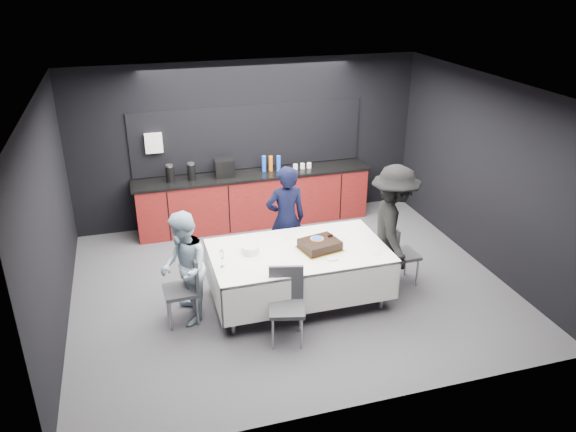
# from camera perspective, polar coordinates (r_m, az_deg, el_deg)

# --- Properties ---
(ground) EXTENTS (6.00, 6.00, 0.00)m
(ground) POSITION_cam_1_polar(r_m,az_deg,el_deg) (8.11, 0.20, -7.05)
(ground) COLOR #47474C
(ground) RESTS_ON ground
(room_shell) EXTENTS (6.04, 5.04, 2.82)m
(room_shell) POSITION_cam_1_polar(r_m,az_deg,el_deg) (7.32, 0.22, 5.47)
(room_shell) COLOR white
(room_shell) RESTS_ON ground
(kitchenette) EXTENTS (4.10, 0.64, 2.05)m
(kitchenette) POSITION_cam_1_polar(r_m,az_deg,el_deg) (9.79, -3.58, 2.18)
(kitchenette) COLOR #61100F
(kitchenette) RESTS_ON ground
(party_table) EXTENTS (2.32, 1.32, 0.78)m
(party_table) POSITION_cam_1_polar(r_m,az_deg,el_deg) (7.46, 1.08, -4.38)
(party_table) COLOR #99999E
(party_table) RESTS_ON ground
(cake_assembly) EXTENTS (0.60, 0.52, 0.16)m
(cake_assembly) POSITION_cam_1_polar(r_m,az_deg,el_deg) (7.39, 3.25, -2.93)
(cake_assembly) COLOR gold
(cake_assembly) RESTS_ON party_table
(plate_stack) EXTENTS (0.23, 0.23, 0.10)m
(plate_stack) POSITION_cam_1_polar(r_m,az_deg,el_deg) (7.31, -3.86, -3.40)
(plate_stack) COLOR white
(plate_stack) RESTS_ON party_table
(loose_plate_near) EXTENTS (0.20, 0.20, 0.01)m
(loose_plate_near) POSITION_cam_1_polar(r_m,az_deg,el_deg) (7.02, -0.28, -5.01)
(loose_plate_near) COLOR white
(loose_plate_near) RESTS_ON party_table
(loose_plate_right_a) EXTENTS (0.18, 0.18, 0.01)m
(loose_plate_right_a) POSITION_cam_1_polar(r_m,az_deg,el_deg) (7.72, 5.25, -2.26)
(loose_plate_right_a) COLOR white
(loose_plate_right_a) RESTS_ON party_table
(loose_plate_right_b) EXTENTS (0.20, 0.20, 0.01)m
(loose_plate_right_b) POSITION_cam_1_polar(r_m,az_deg,el_deg) (7.43, 8.88, -3.57)
(loose_plate_right_b) COLOR white
(loose_plate_right_b) RESTS_ON party_table
(loose_plate_far) EXTENTS (0.18, 0.18, 0.01)m
(loose_plate_far) POSITION_cam_1_polar(r_m,az_deg,el_deg) (7.72, 0.19, -2.13)
(loose_plate_far) COLOR white
(loose_plate_far) RESTS_ON party_table
(fork_pile) EXTENTS (0.14, 0.09, 0.02)m
(fork_pile) POSITION_cam_1_polar(r_m,az_deg,el_deg) (7.17, 4.54, -4.36)
(fork_pile) COLOR white
(fork_pile) RESTS_ON party_table
(champagne_flute) EXTENTS (0.06, 0.06, 0.22)m
(champagne_flute) POSITION_cam_1_polar(r_m,az_deg,el_deg) (6.97, -6.76, -3.99)
(champagne_flute) COLOR white
(champagne_flute) RESTS_ON party_table
(chair_left) EXTENTS (0.44, 0.44, 0.92)m
(chair_left) POSITION_cam_1_polar(r_m,az_deg,el_deg) (7.23, -10.26, -6.79)
(chair_left) COLOR #323237
(chair_left) RESTS_ON ground
(chair_right) EXTENTS (0.43, 0.43, 0.92)m
(chair_right) POSITION_cam_1_polar(r_m,az_deg,el_deg) (8.06, 11.05, -3.40)
(chair_right) COLOR #323237
(chair_right) RESTS_ON ground
(chair_near) EXTENTS (0.51, 0.51, 0.92)m
(chair_near) POSITION_cam_1_polar(r_m,az_deg,el_deg) (6.82, -0.16, -8.44)
(chair_near) COLOR #323237
(chair_near) RESTS_ON ground
(person_center) EXTENTS (0.61, 0.41, 1.64)m
(person_center) POSITION_cam_1_polar(r_m,az_deg,el_deg) (8.15, -0.22, -0.36)
(person_center) COLOR black
(person_center) RESTS_ON ground
(person_left) EXTENTS (0.57, 0.73, 1.49)m
(person_left) POSITION_cam_1_polar(r_m,az_deg,el_deg) (7.14, -10.51, -5.28)
(person_left) COLOR #A5BDCF
(person_left) RESTS_ON ground
(person_right) EXTENTS (0.95, 1.29, 1.79)m
(person_right) POSITION_cam_1_polar(r_m,az_deg,el_deg) (7.86, 10.60, -1.19)
(person_right) COLOR black
(person_right) RESTS_ON ground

